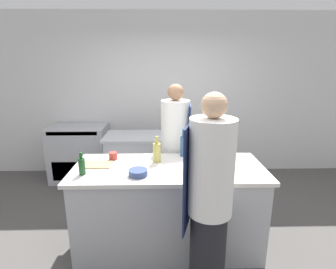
{
  "coord_description": "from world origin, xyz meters",
  "views": [
    {
      "loc": [
        -0.06,
        -2.52,
        1.97
      ],
      "look_at": [
        0.0,
        0.35,
        1.18
      ],
      "focal_mm": 28.0,
      "sensor_mm": 36.0,
      "label": 1
    }
  ],
  "objects_px": {
    "oven_range": "(80,153)",
    "bowl_mixing_large": "(200,157)",
    "bottle_cooking_oil": "(82,166)",
    "chef_at_prep_near": "(209,203)",
    "chef_at_stove": "(175,152)",
    "bottle_vinegar": "(219,152)",
    "bottle_sauce": "(157,152)",
    "cup": "(113,156)",
    "bottle_olive_oil": "(183,146)",
    "bowl_prep_small": "(138,173)",
    "bottle_wine": "(222,163)"
  },
  "relations": [
    {
      "from": "bottle_vinegar",
      "to": "cup",
      "type": "relative_size",
      "value": 3.45
    },
    {
      "from": "chef_at_stove",
      "to": "bottle_vinegar",
      "type": "height_order",
      "value": "chef_at_stove"
    },
    {
      "from": "oven_range",
      "to": "bottle_sauce",
      "type": "distance_m",
      "value": 2.2
    },
    {
      "from": "chef_at_stove",
      "to": "bottle_sauce",
      "type": "bearing_deg",
      "value": -18.93
    },
    {
      "from": "oven_range",
      "to": "bottle_cooking_oil",
      "type": "relative_size",
      "value": 4.2
    },
    {
      "from": "oven_range",
      "to": "bottle_wine",
      "type": "xyz_separation_m",
      "value": [
        1.99,
        -1.99,
        0.58
      ]
    },
    {
      "from": "oven_range",
      "to": "bowl_mixing_large",
      "type": "height_order",
      "value": "bowl_mixing_large"
    },
    {
      "from": "chef_at_prep_near",
      "to": "bottle_vinegar",
      "type": "height_order",
      "value": "chef_at_prep_near"
    },
    {
      "from": "chef_at_stove",
      "to": "cup",
      "type": "distance_m",
      "value": 0.83
    },
    {
      "from": "chef_at_stove",
      "to": "bottle_olive_oil",
      "type": "distance_m",
      "value": 0.38
    },
    {
      "from": "chef_at_prep_near",
      "to": "bottle_cooking_oil",
      "type": "relative_size",
      "value": 7.96
    },
    {
      "from": "bottle_cooking_oil",
      "to": "bowl_mixing_large",
      "type": "height_order",
      "value": "bottle_cooking_oil"
    },
    {
      "from": "chef_at_prep_near",
      "to": "cup",
      "type": "distance_m",
      "value": 1.29
    },
    {
      "from": "bottle_olive_oil",
      "to": "bowl_mixing_large",
      "type": "bearing_deg",
      "value": -44.47
    },
    {
      "from": "chef_at_stove",
      "to": "bottle_sauce",
      "type": "xyz_separation_m",
      "value": [
        -0.23,
        -0.49,
        0.18
      ]
    },
    {
      "from": "chef_at_prep_near",
      "to": "chef_at_stove",
      "type": "bearing_deg",
      "value": 24.65
    },
    {
      "from": "bowl_mixing_large",
      "to": "cup",
      "type": "distance_m",
      "value": 0.96
    },
    {
      "from": "bottle_cooking_oil",
      "to": "bowl_prep_small",
      "type": "distance_m",
      "value": 0.54
    },
    {
      "from": "bottle_olive_oil",
      "to": "bottle_sauce",
      "type": "height_order",
      "value": "bottle_olive_oil"
    },
    {
      "from": "bottle_wine",
      "to": "bowl_mixing_large",
      "type": "height_order",
      "value": "bottle_wine"
    },
    {
      "from": "oven_range",
      "to": "chef_at_stove",
      "type": "distance_m",
      "value": 1.99
    },
    {
      "from": "chef_at_stove",
      "to": "bottle_sauce",
      "type": "distance_m",
      "value": 0.57
    },
    {
      "from": "bottle_olive_oil",
      "to": "bottle_sauce",
      "type": "bearing_deg",
      "value": -149.94
    },
    {
      "from": "bottle_olive_oil",
      "to": "cup",
      "type": "relative_size",
      "value": 3.47
    },
    {
      "from": "bottle_olive_oil",
      "to": "bowl_mixing_large",
      "type": "height_order",
      "value": "bottle_olive_oil"
    },
    {
      "from": "bottle_cooking_oil",
      "to": "cup",
      "type": "distance_m",
      "value": 0.46
    },
    {
      "from": "bottle_wine",
      "to": "bottle_cooking_oil",
      "type": "xyz_separation_m",
      "value": [
        -1.33,
        0.05,
        -0.03
      ]
    },
    {
      "from": "oven_range",
      "to": "cup",
      "type": "relative_size",
      "value": 10.17
    },
    {
      "from": "cup",
      "to": "oven_range",
      "type": "bearing_deg",
      "value": 119.69
    },
    {
      "from": "bottle_wine",
      "to": "bowl_prep_small",
      "type": "height_order",
      "value": "bottle_wine"
    },
    {
      "from": "chef_at_prep_near",
      "to": "bottle_cooking_oil",
      "type": "bearing_deg",
      "value": 82.12
    },
    {
      "from": "chef_at_stove",
      "to": "bottle_cooking_oil",
      "type": "relative_size",
      "value": 7.75
    },
    {
      "from": "oven_range",
      "to": "bowl_mixing_large",
      "type": "xyz_separation_m",
      "value": [
        1.83,
        -1.62,
        0.51
      ]
    },
    {
      "from": "chef_at_prep_near",
      "to": "bottle_sauce",
      "type": "relative_size",
      "value": 6.2
    },
    {
      "from": "cup",
      "to": "bottle_vinegar",
      "type": "bearing_deg",
      "value": -6.65
    },
    {
      "from": "bottle_olive_oil",
      "to": "bottle_wine",
      "type": "relative_size",
      "value": 1.03
    },
    {
      "from": "bowl_prep_small",
      "to": "bottle_cooking_oil",
      "type": "bearing_deg",
      "value": 176.04
    },
    {
      "from": "bottle_vinegar",
      "to": "bowl_mixing_large",
      "type": "height_order",
      "value": "bottle_vinegar"
    },
    {
      "from": "chef_at_prep_near",
      "to": "bottle_cooking_oil",
      "type": "distance_m",
      "value": 1.25
    },
    {
      "from": "bowl_prep_small",
      "to": "bowl_mixing_large",
      "type": "bearing_deg",
      "value": 29.52
    },
    {
      "from": "oven_range",
      "to": "chef_at_prep_near",
      "type": "xyz_separation_m",
      "value": [
        1.8,
        -2.44,
        0.43
      ]
    },
    {
      "from": "chef_at_prep_near",
      "to": "bowl_prep_small",
      "type": "height_order",
      "value": "chef_at_prep_near"
    },
    {
      "from": "bottle_olive_oil",
      "to": "bottle_vinegar",
      "type": "distance_m",
      "value": 0.43
    },
    {
      "from": "bottle_wine",
      "to": "bottle_cooking_oil",
      "type": "distance_m",
      "value": 1.33
    },
    {
      "from": "chef_at_prep_near",
      "to": "chef_at_stove",
      "type": "height_order",
      "value": "chef_at_prep_near"
    },
    {
      "from": "bottle_sauce",
      "to": "bottle_wine",
      "type": "bearing_deg",
      "value": -30.64
    },
    {
      "from": "bottle_sauce",
      "to": "cup",
      "type": "relative_size",
      "value": 3.11
    },
    {
      "from": "bottle_vinegar",
      "to": "bowl_mixing_large",
      "type": "xyz_separation_m",
      "value": [
        -0.19,
        0.06,
        -0.08
      ]
    },
    {
      "from": "chef_at_prep_near",
      "to": "cup",
      "type": "bearing_deg",
      "value": 61.28
    },
    {
      "from": "chef_at_stove",
      "to": "bowl_prep_small",
      "type": "xyz_separation_m",
      "value": [
        -0.4,
        -0.85,
        0.09
      ]
    }
  ]
}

